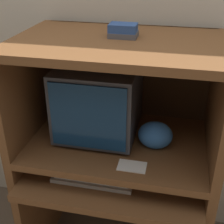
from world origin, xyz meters
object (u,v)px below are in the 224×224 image
keyboard (93,177)px  snack_bag (155,135)px  crt_monitor (99,99)px  book_stack (123,31)px  mouse (149,186)px

keyboard → snack_bag: (0.27, 0.15, 0.18)m
crt_monitor → keyboard: crt_monitor is taller
snack_bag → book_stack: size_ratio=1.33×
keyboard → mouse: size_ratio=5.74×
keyboard → book_stack: book_stack is taller
crt_monitor → keyboard: (0.02, -0.23, -0.31)m
snack_bag → book_stack: 0.51m
book_stack → snack_bag: bearing=-22.6°
keyboard → snack_bag: 0.36m
keyboard → mouse: mouse is taller
mouse → book_stack: (-0.18, 0.23, 0.65)m
keyboard → book_stack: bearing=67.9°
keyboard → snack_bag: bearing=29.5°
crt_monitor → book_stack: bearing=-0.6°
snack_bag → book_stack: book_stack is taller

